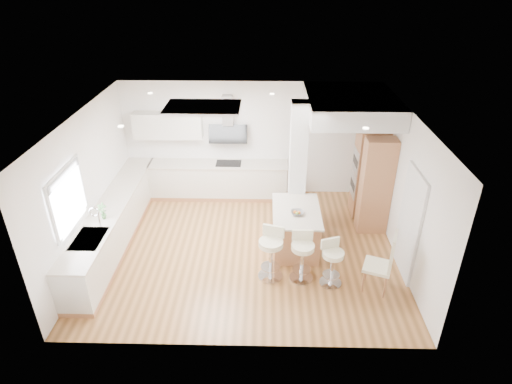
{
  "coord_description": "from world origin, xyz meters",
  "views": [
    {
      "loc": [
        0.37,
        -7.12,
        5.17
      ],
      "look_at": [
        0.2,
        0.4,
        1.1
      ],
      "focal_mm": 30.0,
      "sensor_mm": 36.0,
      "label": 1
    }
  ],
  "objects_px": {
    "peninsula": "(296,228)",
    "bar_stool_b": "(302,254)",
    "bar_stool_c": "(332,261)",
    "bar_stool_a": "(271,251)",
    "dining_chair": "(385,261)"
  },
  "relations": [
    {
      "from": "peninsula",
      "to": "bar_stool_a",
      "type": "relative_size",
      "value": 1.38
    },
    {
      "from": "bar_stool_a",
      "to": "dining_chair",
      "type": "relative_size",
      "value": 0.86
    },
    {
      "from": "bar_stool_a",
      "to": "dining_chair",
      "type": "height_order",
      "value": "dining_chair"
    },
    {
      "from": "peninsula",
      "to": "bar_stool_b",
      "type": "xyz_separation_m",
      "value": [
        0.06,
        -1.0,
        0.11
      ]
    },
    {
      "from": "peninsula",
      "to": "bar_stool_c",
      "type": "height_order",
      "value": "peninsula"
    },
    {
      "from": "dining_chair",
      "to": "bar_stool_a",
      "type": "bearing_deg",
      "value": -168.84
    },
    {
      "from": "dining_chair",
      "to": "peninsula",
      "type": "bearing_deg",
      "value": 159.07
    },
    {
      "from": "bar_stool_a",
      "to": "bar_stool_b",
      "type": "relative_size",
      "value": 1.06
    },
    {
      "from": "bar_stool_c",
      "to": "peninsula",
      "type": "bearing_deg",
      "value": 98.2
    },
    {
      "from": "peninsula",
      "to": "bar_stool_c",
      "type": "xyz_separation_m",
      "value": [
        0.58,
        -1.13,
        0.07
      ]
    },
    {
      "from": "bar_stool_a",
      "to": "dining_chair",
      "type": "distance_m",
      "value": 1.98
    },
    {
      "from": "bar_stool_b",
      "to": "dining_chair",
      "type": "relative_size",
      "value": 0.81
    },
    {
      "from": "bar_stool_b",
      "to": "dining_chair",
      "type": "distance_m",
      "value": 1.42
    },
    {
      "from": "peninsula",
      "to": "bar_stool_a",
      "type": "bearing_deg",
      "value": -117.6
    },
    {
      "from": "peninsula",
      "to": "bar_stool_b",
      "type": "distance_m",
      "value": 1.01
    }
  ]
}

